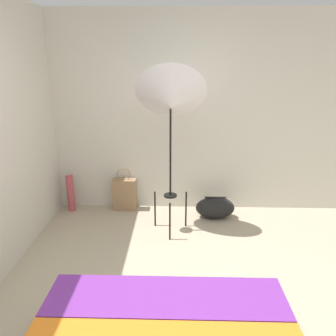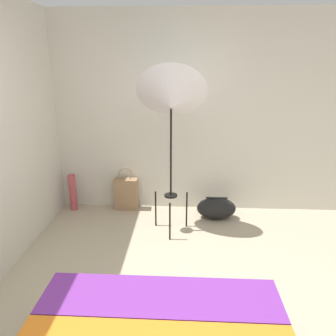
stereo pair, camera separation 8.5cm
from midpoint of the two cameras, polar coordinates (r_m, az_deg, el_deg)
wall_back at (r=4.35m, az=3.05°, el=9.17°), size 8.00×0.05×2.60m
photo_umbrella at (r=3.60m, az=1.22°, el=11.73°), size 0.79×0.69×1.96m
tote_bag at (r=4.58m, az=-6.76°, el=-4.45°), size 0.32×0.14×0.61m
duffel_bag at (r=4.36m, az=8.95°, el=-6.93°), size 0.51×0.29×0.29m
paper_roll at (r=4.69m, az=-15.75°, el=-4.10°), size 0.10×0.10×0.51m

